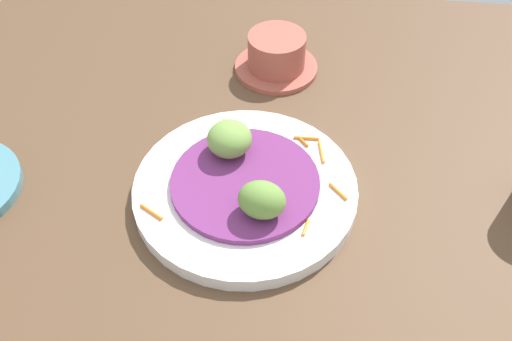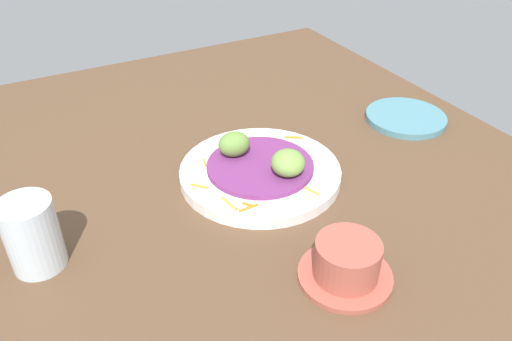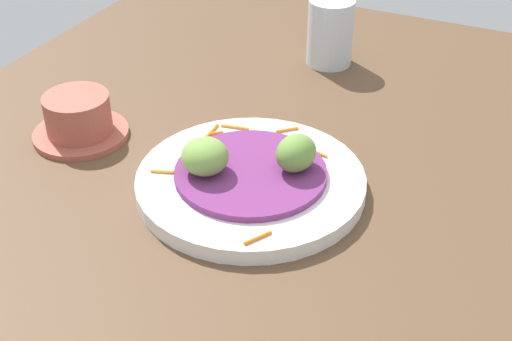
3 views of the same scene
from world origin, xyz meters
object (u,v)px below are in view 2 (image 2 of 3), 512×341
object	(u,v)px
side_plate_small	(406,118)
terracotta_bowl	(347,263)
guac_scoop_left	(234,144)
guac_scoop_center	(288,163)
water_glass	(32,235)
main_plate	(260,173)

from	to	relation	value
side_plate_small	terracotta_bowl	size ratio (longest dim) A/B	1.27
guac_scoop_left	guac_scoop_center	bearing A→B (deg)	28.90
water_glass	guac_scoop_left	bearing A→B (deg)	103.85
main_plate	water_glass	size ratio (longest dim) A/B	2.62
main_plate	guac_scoop_left	distance (cm)	6.58
water_glass	main_plate	bearing A→B (deg)	95.84
main_plate	side_plate_small	world-z (taller)	main_plate
terracotta_bowl	water_glass	size ratio (longest dim) A/B	1.21
guac_scoop_left	terracotta_bowl	world-z (taller)	guac_scoop_left
side_plate_small	terracotta_bowl	bearing A→B (deg)	-51.45
terracotta_bowl	side_plate_small	bearing A→B (deg)	128.55
side_plate_small	guac_scoop_left	bearing A→B (deg)	-91.31
terracotta_bowl	guac_scoop_left	bearing A→B (deg)	-177.46
guac_scoop_left	terracotta_bowl	size ratio (longest dim) A/B	0.43
main_plate	guac_scoop_center	size ratio (longest dim) A/B	4.87
main_plate	side_plate_small	xyz separation A→B (cm)	(-3.73, 35.60, -0.34)
guac_scoop_center	terracotta_bowl	size ratio (longest dim) A/B	0.44
main_plate	guac_scoop_center	world-z (taller)	guac_scoop_center
main_plate	guac_scoop_left	world-z (taller)	guac_scoop_left
guac_scoop_center	side_plate_small	xyz separation A→B (cm)	(-8.34, 33.06, -4.27)
guac_scoop_left	water_glass	size ratio (longest dim) A/B	0.52
guac_scoop_left	water_glass	world-z (taller)	water_glass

